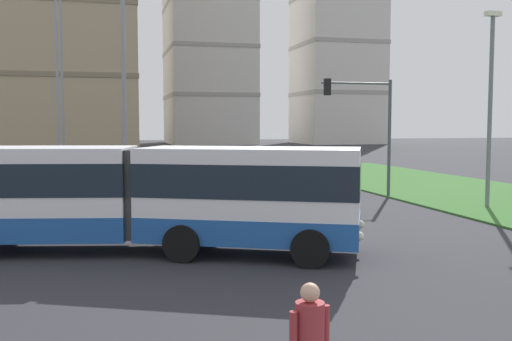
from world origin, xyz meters
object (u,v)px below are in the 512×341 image
at_px(traffic_light_far_right, 367,117).
at_px(streetlight_median, 490,101).
at_px(apartment_tower_westcentre, 69,13).
at_px(articulated_bus, 151,195).
at_px(apartment_tower_centre, 208,7).

height_order(traffic_light_far_right, streetlight_median, streetlight_median).
relative_size(traffic_light_far_right, apartment_tower_westcentre, 0.15).
height_order(articulated_bus, streetlight_median, streetlight_median).
xyz_separation_m(apartment_tower_westcentre, apartment_tower_centre, (23.58, 17.02, 5.20)).
height_order(articulated_bus, traffic_light_far_right, traffic_light_far_right).
bearing_deg(traffic_light_far_right, apartment_tower_centre, 85.81).
xyz_separation_m(streetlight_median, apartment_tower_centre, (2.54, 87.21, 20.57)).
height_order(apartment_tower_westcentre, apartment_tower_centre, apartment_tower_centre).
height_order(articulated_bus, apartment_tower_centre, apartment_tower_centre).
relative_size(apartment_tower_westcentre, apartment_tower_centre, 0.79).
distance_m(streetlight_median, apartment_tower_westcentre, 74.87).
distance_m(streetlight_median, apartment_tower_centre, 89.64).
xyz_separation_m(streetlight_median, apartment_tower_westcentre, (-21.05, 70.19, 15.37)).
bearing_deg(articulated_bus, apartment_tower_westcentre, 94.75).
distance_m(apartment_tower_westcentre, apartment_tower_centre, 29.55).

